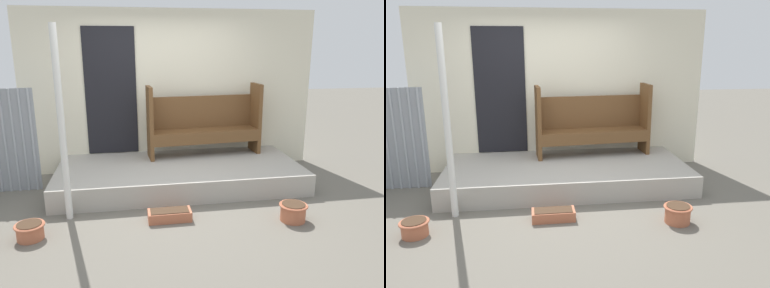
# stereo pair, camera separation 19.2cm
# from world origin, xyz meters

# --- Properties ---
(ground_plane) EXTENTS (24.00, 24.00, 0.00)m
(ground_plane) POSITION_xyz_m (0.00, 0.00, 0.00)
(ground_plane) COLOR #666056
(porch_slab) EXTENTS (3.57, 1.60, 0.31)m
(porch_slab) POSITION_xyz_m (0.19, 0.80, 0.16)
(porch_slab) COLOR #A8A399
(porch_slab) RESTS_ON ground_plane
(house_wall) EXTENTS (4.77, 0.08, 2.60)m
(house_wall) POSITION_xyz_m (0.15, 1.63, 1.30)
(house_wall) COLOR beige
(house_wall) RESTS_ON ground_plane
(support_post) EXTENTS (0.08, 0.08, 2.28)m
(support_post) POSITION_xyz_m (-1.29, -0.11, 1.14)
(support_post) COLOR silver
(support_post) RESTS_ON ground_plane
(bench) EXTENTS (1.83, 0.53, 1.13)m
(bench) POSITION_xyz_m (0.66, 1.30, 0.86)
(bench) COLOR brown
(bench) RESTS_ON porch_slab
(flower_pot_left) EXTENTS (0.33, 0.33, 0.18)m
(flower_pot_left) POSITION_xyz_m (-1.64, -0.56, 0.10)
(flower_pot_left) COLOR #B26042
(flower_pot_left) RESTS_ON ground_plane
(flower_pot_middle) EXTENTS (0.34, 0.34, 0.22)m
(flower_pot_middle) POSITION_xyz_m (1.37, -0.63, 0.12)
(flower_pot_middle) COLOR #B26042
(flower_pot_middle) RESTS_ON ground_plane
(planter_box_rect) EXTENTS (0.52, 0.23, 0.13)m
(planter_box_rect) POSITION_xyz_m (-0.09, -0.37, 0.06)
(planter_box_rect) COLOR #B26042
(planter_box_rect) RESTS_ON ground_plane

